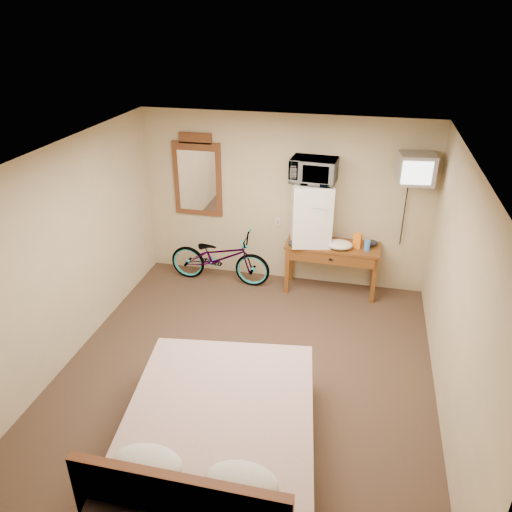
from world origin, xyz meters
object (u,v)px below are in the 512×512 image
Objects in this scene: mini_fridge at (311,213)px; bicycle at (220,257)px; wall_mirror at (197,176)px; desk at (332,253)px; blue_cup at (367,245)px; crt_television at (416,169)px; microwave at (314,171)px; bed at (217,442)px.

mini_fridge is 0.57× the size of bicycle.
wall_mirror is 0.80× the size of bicycle.
desk is 0.66m from mini_fridge.
crt_television is at bearing 7.75° from blue_cup.
crt_television is (1.31, -0.03, 0.12)m from microwave.
desk is 1.68m from bicycle.
crt_television reaches higher than blue_cup.
microwave is at bearing 56.24° from mini_fridge.
bed is at bearing -116.41° from crt_television.
blue_cup is 0.06× the size of bed.
crt_television reaches higher than bed.
blue_cup is 0.12× the size of wall_mirror.
crt_television reaches higher than desk.
crt_television is at bearing 1.26° from desk.
wall_mirror is at bearing 110.40° from bed.
blue_cup is at bearing -7.11° from mini_fridge.
microwave is 3.76m from bed.
desk is 2.28× the size of crt_television.
mini_fridge reaches higher than desk.
mini_fridge is 1.55m from bicycle.
mini_fridge reaches higher than blue_cup.
mini_fridge is (-0.33, 0.05, 0.57)m from desk.
desk is at bearing -9.22° from mini_fridge.
blue_cup is at bearing -7.17° from wall_mirror.
blue_cup is 1.21m from crt_television.
microwave is at bearing -84.13° from bicycle.
blue_cup is at bearing -5.63° from desk.
bicycle is (0.40, -0.32, -1.13)m from wall_mirror.
wall_mirror is (-2.53, 0.32, 0.72)m from blue_cup.
mini_fridge is at bearing 170.78° from desk.
bed is at bearing -91.79° from microwave.
bicycle is at bearing -175.49° from mini_fridge.
wall_mirror reaches higher than microwave.
mini_fridge is at bearing -119.27° from microwave.
bicycle is at bearing -178.42° from crt_television.
bicycle is (-1.66, -0.05, -0.22)m from desk.
bicycle is at bearing -38.97° from wall_mirror.
microwave is at bearing 170.75° from desk.
blue_cup reaches higher than desk.
blue_cup is at bearing 70.42° from bed.
bed reaches higher than blue_cup.
desk is at bearing -86.87° from bicycle.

